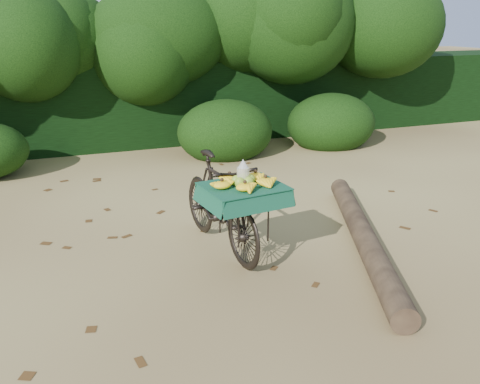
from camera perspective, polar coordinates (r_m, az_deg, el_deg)
name	(u,v)px	position (r m, az deg, el deg)	size (l,w,h in m)	color
ground	(227,248)	(6.33, -1.50, -6.34)	(80.00, 80.00, 0.00)	tan
vendor_bicycle	(221,203)	(6.09, -2.17, -1.21)	(0.93, 2.01, 1.19)	black
fallen_log	(363,235)	(6.53, 13.67, -4.75)	(0.28, 0.28, 3.85)	brown
hedge_backdrop	(134,103)	(12.00, -11.82, 9.81)	(26.00, 1.80, 1.80)	black
tree_row	(105,56)	(11.00, -14.92, 14.58)	(14.50, 2.00, 4.00)	black
bush_clumps	(178,138)	(10.25, -6.98, 6.02)	(8.80, 1.70, 0.90)	black
leaf_litter	(211,229)	(6.89, -3.32, -4.15)	(7.00, 7.30, 0.01)	#492E13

